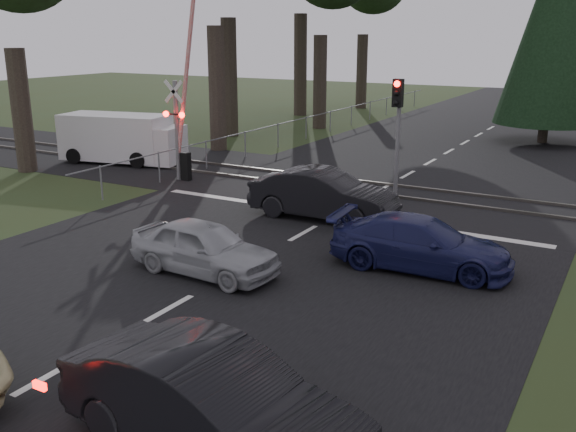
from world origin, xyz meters
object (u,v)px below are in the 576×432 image
Objects in this scene: white_van at (124,139)px; dark_hatchback at (211,405)px; crossing_signal at (181,127)px; traffic_signal_center at (397,119)px; silver_car at (204,248)px; dark_car_far at (323,195)px; blue_sedan at (421,244)px.

dark_hatchback is at bearing -56.00° from white_van.
crossing_signal is at bearing 45.52° from dark_hatchback.
traffic_signal_center is 1.09× the size of silver_car.
traffic_signal_center reaches higher than dark_hatchback.
crossing_signal is 1.23× the size of white_van.
traffic_signal_center reaches higher than dark_car_far.
silver_car reaches higher than blue_sedan.
dark_hatchback reaches higher than blue_sedan.
dark_hatchback is 8.30m from blue_sedan.
traffic_signal_center is 3.81m from dark_car_far.
white_van reaches higher than silver_car.
crossing_signal is 12.19m from blue_sedan.
dark_hatchback is (10.88, -13.18, -1.31)m from crossing_signal.
traffic_signal_center is 0.72× the size of white_van.
crossing_signal is 17.14m from dark_hatchback.
crossing_signal is 1.70× the size of traffic_signal_center.
dark_car_far is (-1.20, -2.98, -2.05)m from traffic_signal_center.
dark_hatchback is 11.73m from dark_car_far.
white_van reaches higher than dark_hatchback.
dark_hatchback and dark_car_far have the same top height.
traffic_signal_center is at bearing -23.32° from dark_car_far.
blue_sedan is (4.37, 2.81, -0.01)m from silver_car.
dark_car_far is at bearing -29.68° from white_van.
traffic_signal_center reaches higher than white_van.
crossing_signal is 8.36m from traffic_signal_center.
crossing_signal is 4.81m from white_van.
dark_car_far is at bearing -111.95° from traffic_signal_center.
silver_car is 0.66× the size of white_van.
silver_car is at bearing -100.33° from traffic_signal_center.
dark_car_far is at bearing 51.09° from blue_sedan.
silver_car is 5.63m from dark_car_far.
silver_car is at bearing 174.89° from dark_car_far.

